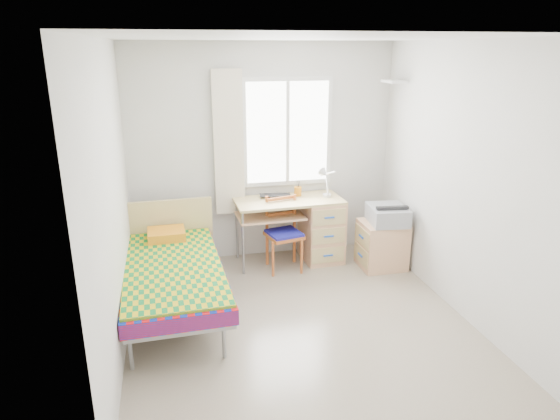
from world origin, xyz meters
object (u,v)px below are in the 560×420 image
object	(u,v)px
chair	(284,229)
cabinet	(382,245)
bed	(173,269)
desk	(316,226)
printer	(388,214)

from	to	relation	value
chair	cabinet	distance (m)	1.19
bed	cabinet	bearing A→B (deg)	8.89
chair	desk	bearing A→B (deg)	6.79
desk	printer	distance (m)	0.89
bed	printer	xyz separation A→B (m)	(2.49, 0.44, 0.24)
chair	printer	bearing A→B (deg)	-25.10
chair	printer	world-z (taller)	chair
cabinet	printer	distance (m)	0.39
bed	cabinet	distance (m)	2.49
chair	bed	bearing A→B (deg)	-164.24
bed	desk	size ratio (longest dim) A/B	1.58
cabinet	desk	bearing A→B (deg)	150.33
desk	chair	distance (m)	0.47
bed	cabinet	world-z (taller)	bed
bed	chair	world-z (taller)	same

